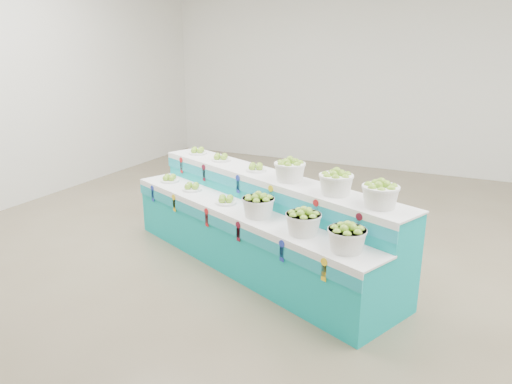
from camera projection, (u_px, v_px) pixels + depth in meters
ground at (315, 271)px, 5.44m from camera, size 10.00×10.00×0.00m
back_wall at (406, 68)px, 9.16m from camera, size 10.00×0.00×10.00m
display_stand at (256, 222)px, 5.47m from camera, size 3.73×2.31×1.02m
plate_lower_left at (170, 178)px, 6.30m from camera, size 0.32×0.32×0.10m
plate_lower_mid at (192, 186)px, 5.93m from camera, size 0.32×0.32×0.10m
plate_lower_right at (226, 199)px, 5.44m from camera, size 0.32×0.32×0.10m
basket_lower_left at (258, 205)px, 5.02m from camera, size 0.45×0.45×0.25m
basket_lower_mid at (303, 221)px, 4.56m from camera, size 0.45×0.45×0.25m
basket_lower_right at (347, 237)px, 4.19m from camera, size 0.45×0.45×0.25m
plate_upper_left at (198, 150)px, 6.50m from camera, size 0.32×0.32×0.10m
plate_upper_mid at (221, 157)px, 6.13m from camera, size 0.32×0.32×0.10m
plate_upper_right at (256, 167)px, 5.64m from camera, size 0.32×0.32×0.10m
basket_upper_left at (290, 170)px, 5.22m from camera, size 0.45×0.45×0.25m
basket_upper_mid at (336, 182)px, 4.75m from camera, size 0.45×0.45×0.25m
basket_upper_right at (380, 194)px, 4.38m from camera, size 0.45×0.45×0.25m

